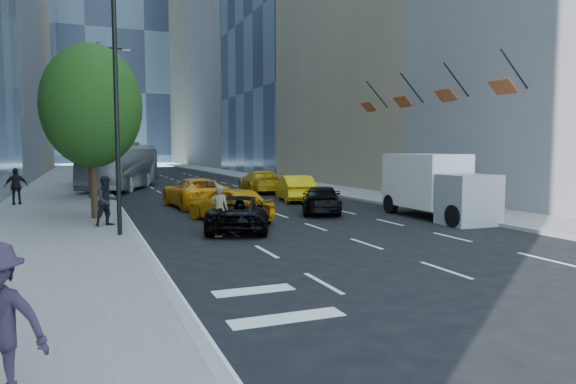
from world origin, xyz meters
name	(u,v)px	position (x,y,z in m)	size (l,w,h in m)	color
ground	(339,246)	(0.00, 0.00, 0.00)	(160.00, 160.00, 0.00)	black
sidewalk_left	(65,188)	(-9.00, 30.00, 0.07)	(6.00, 120.00, 0.15)	slate
sidewalk_right	(286,182)	(10.00, 30.00, 0.07)	(4.00, 120.00, 0.15)	slate
tower_right_far	(224,50)	(22.00, 98.00, 25.00)	(20.00, 24.00, 50.00)	#7D6C57
lamp_near	(121,70)	(-6.32, 4.00, 5.81)	(2.13, 0.22, 10.00)	black
lamp_far	(102,109)	(-6.32, 22.00, 5.81)	(2.13, 0.22, 10.00)	black
tree_near	(92,106)	(-7.20, 9.00, 4.97)	(4.20, 4.20, 7.46)	#312413
tree_mid	(89,113)	(-7.20, 19.00, 5.32)	(4.50, 4.50, 7.99)	#312413
tree_far	(88,132)	(-7.20, 32.00, 4.62)	(3.90, 3.90, 6.92)	#312413
traffic_signal	(96,138)	(-6.40, 40.00, 4.23)	(2.48, 0.53, 5.20)	black
facade_flags	(425,96)	(10.64, 10.00, 6.18)	(1.85, 13.30, 2.05)	black
skateboarder	(219,213)	(-3.20, 3.00, 0.88)	(0.64, 0.42, 1.76)	#736248
black_sedan_lincoln	(241,213)	(-2.00, 4.38, 0.67)	(2.23, 4.83, 1.34)	black
black_sedan_mercedes	(321,200)	(3.18, 8.00, 0.66)	(1.86, 4.57, 1.33)	black
taxi_a	(230,204)	(-1.79, 6.79, 0.77)	(1.83, 4.55, 1.55)	orange
taxi_b	(295,188)	(4.20, 13.88, 0.79)	(1.67, 4.79, 1.58)	#EAB60C
taxi_c	(196,192)	(-2.00, 13.00, 0.79)	(2.62, 5.69, 1.58)	orange
taxi_d	(260,181)	(4.20, 20.50, 0.81)	(2.27, 5.60, 1.62)	#D59D0B
city_bus	(122,166)	(-4.80, 27.63, 1.84)	(3.09, 13.22, 3.68)	#B4B5BB
box_truck	(436,186)	(7.21, 4.46, 1.48)	(2.45, 6.15, 2.90)	white
pedestrian_a	(107,201)	(-6.80, 6.41, 1.11)	(0.94, 0.73, 1.93)	black
pedestrian_b	(17,186)	(-10.98, 16.33, 1.14)	(1.16, 0.48, 1.98)	black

